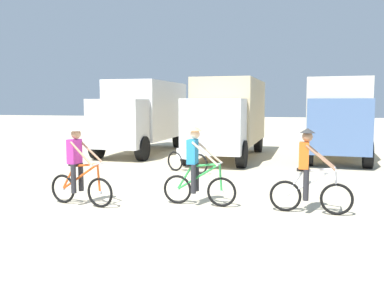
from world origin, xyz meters
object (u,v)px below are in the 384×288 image
(box_truck_cream_rv, at_px, (337,114))
(cyclist_near_camera, at_px, (308,174))
(bicycle_spare, at_px, (187,161))
(cyclist_cowboy_hat, at_px, (197,169))
(cyclist_orange_shirt, at_px, (78,169))
(box_truck_avon_van, at_px, (144,113))
(box_truck_tan_camper, at_px, (229,114))

(box_truck_cream_rv, distance_m, cyclist_near_camera, 9.73)
(box_truck_cream_rv, distance_m, bicycle_spare, 7.58)
(box_truck_cream_rv, height_order, cyclist_cowboy_hat, box_truck_cream_rv)
(bicycle_spare, bearing_deg, cyclist_cowboy_hat, -73.60)
(box_truck_cream_rv, bearing_deg, cyclist_orange_shirt, -124.12)
(box_truck_cream_rv, relative_size, cyclist_cowboy_hat, 3.81)
(bicycle_spare, bearing_deg, box_truck_cream_rv, 43.74)
(cyclist_near_camera, bearing_deg, cyclist_orange_shirt, -174.98)
(cyclist_orange_shirt, height_order, cyclist_cowboy_hat, same)
(box_truck_avon_van, distance_m, box_truck_cream_rv, 8.73)
(cyclist_cowboy_hat, height_order, cyclist_near_camera, same)
(cyclist_orange_shirt, distance_m, cyclist_cowboy_hat, 2.71)
(box_truck_avon_van, xyz_separation_m, cyclist_near_camera, (7.06, -9.53, -1.03))
(cyclist_cowboy_hat, xyz_separation_m, cyclist_near_camera, (2.46, -0.14, 0.00))
(cyclist_near_camera, height_order, bicycle_spare, cyclist_near_camera)
(box_truck_cream_rv, xyz_separation_m, bicycle_spare, (-5.37, -5.14, -1.48))
(cyclist_orange_shirt, bearing_deg, box_truck_cream_rv, 55.88)
(box_truck_tan_camper, height_order, box_truck_cream_rv, same)
(box_truck_avon_van, xyz_separation_m, box_truck_tan_camper, (4.18, -0.94, 0.00))
(cyclist_orange_shirt, bearing_deg, cyclist_near_camera, 5.02)
(box_truck_avon_van, xyz_separation_m, cyclist_orange_shirt, (1.96, -9.98, -1.03))
(box_truck_tan_camper, bearing_deg, bicycle_spare, -101.15)
(cyclist_cowboy_hat, distance_m, cyclist_near_camera, 2.46)
(box_truck_tan_camper, xyz_separation_m, cyclist_orange_shirt, (-2.22, -9.04, -1.03))
(box_truck_avon_van, xyz_separation_m, bicycle_spare, (3.36, -5.13, -1.48))
(box_truck_tan_camper, relative_size, cyclist_orange_shirt, 3.77)
(cyclist_cowboy_hat, relative_size, bicycle_spare, 1.15)
(box_truck_tan_camper, distance_m, cyclist_near_camera, 9.12)
(cyclist_orange_shirt, relative_size, cyclist_cowboy_hat, 1.00)
(box_truck_avon_van, distance_m, cyclist_orange_shirt, 10.22)
(box_truck_avon_van, bearing_deg, cyclist_orange_shirt, -78.88)
(cyclist_near_camera, xyz_separation_m, bicycle_spare, (-3.71, 4.40, -0.45))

